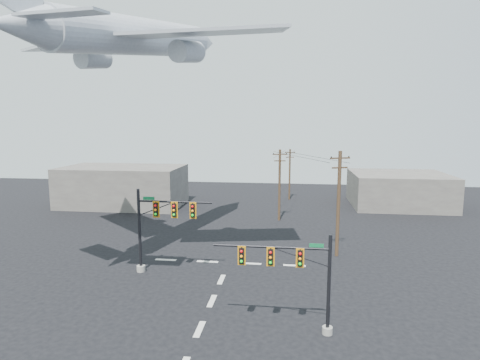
# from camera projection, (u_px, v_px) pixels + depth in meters

# --- Properties ---
(ground) EXTENTS (120.00, 120.00, 0.00)m
(ground) POSITION_uv_depth(u_px,v_px,m) (200.00, 329.00, 25.11)
(ground) COLOR black
(ground) RESTS_ON ground
(lane_markings) EXTENTS (14.00, 21.20, 0.01)m
(lane_markings) POSITION_uv_depth(u_px,v_px,m) (215.00, 293.00, 30.34)
(lane_markings) COLOR beige
(lane_markings) RESTS_ON ground
(signal_mast_near) EXTENTS (7.35, 0.69, 6.28)m
(signal_mast_near) POSITION_uv_depth(u_px,v_px,m) (299.00, 277.00, 24.22)
(signal_mast_near) COLOR gray
(signal_mast_near) RESTS_ON ground
(signal_mast_far) EXTENTS (6.69, 0.80, 7.27)m
(signal_mast_far) POSITION_uv_depth(u_px,v_px,m) (157.00, 226.00, 33.90)
(signal_mast_far) COLOR gray
(signal_mast_far) RESTS_ON ground
(utility_pole_a) EXTENTS (1.93, 0.89, 10.16)m
(utility_pole_a) POSITION_uv_depth(u_px,v_px,m) (338.00, 202.00, 38.00)
(utility_pole_a) COLOR #452D1D
(utility_pole_a) RESTS_ON ground
(utility_pole_b) EXTENTS (1.88, 0.35, 9.30)m
(utility_pole_b) POSITION_uv_depth(u_px,v_px,m) (280.00, 184.00, 51.83)
(utility_pole_b) COLOR #452D1D
(utility_pole_b) RESTS_ON ground
(utility_pole_c) EXTENTS (1.70, 0.45, 8.36)m
(utility_pole_c) POSITION_uv_depth(u_px,v_px,m) (290.00, 173.00, 65.77)
(utility_pole_c) COLOR #452D1D
(utility_pole_c) RESTS_ON ground
(power_lines) EXTENTS (7.72, 27.56, 0.87)m
(power_lines) POSITION_uv_depth(u_px,v_px,m) (294.00, 155.00, 51.26)
(power_lines) COLOR black
(airliner) EXTENTS (27.12, 29.20, 7.75)m
(airliner) POSITION_uv_depth(u_px,v_px,m) (139.00, 37.00, 35.47)
(airliner) COLOR #B7BEC5
(building_left) EXTENTS (18.00, 10.00, 6.00)m
(building_left) POSITION_uv_depth(u_px,v_px,m) (123.00, 186.00, 61.50)
(building_left) COLOR slate
(building_left) RESTS_ON ground
(building_right) EXTENTS (14.00, 12.00, 5.00)m
(building_right) POSITION_uv_depth(u_px,v_px,m) (399.00, 190.00, 61.26)
(building_right) COLOR slate
(building_right) RESTS_ON ground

